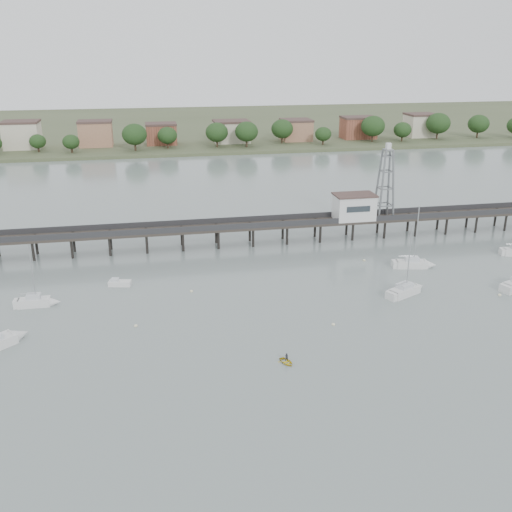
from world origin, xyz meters
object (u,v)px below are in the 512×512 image
(sailboat_a, at_px, (1,341))
(white_tender, at_px, (119,283))
(pier, at_px, (234,227))
(sailboat_b, at_px, (40,302))
(sailboat_f, at_px, (417,264))
(yellow_dinghy, at_px, (286,363))
(lattice_tower, at_px, (385,184))
(sailboat_c, at_px, (409,290))

(sailboat_a, distance_m, white_tender, 23.21)
(pier, distance_m, sailboat_b, 41.07)
(sailboat_f, bearing_deg, pier, 159.14)
(pier, xyz_separation_m, white_tender, (-22.22, -17.11, -3.35))
(sailboat_a, relative_size, sailboat_f, 1.16)
(pier, distance_m, yellow_dinghy, 46.74)
(yellow_dinghy, bearing_deg, white_tender, 104.14)
(pier, bearing_deg, white_tender, -142.39)
(lattice_tower, relative_size, sailboat_c, 1.25)
(pier, height_order, yellow_dinghy, pier)
(sailboat_b, distance_m, sailboat_a, 12.45)
(sailboat_b, xyz_separation_m, white_tender, (11.73, 5.78, -0.21))
(sailboat_b, relative_size, sailboat_c, 0.85)
(lattice_tower, bearing_deg, pier, -180.00)
(sailboat_f, bearing_deg, lattice_tower, 97.78)
(pier, xyz_separation_m, sailboat_c, (24.00, -29.24, -3.15))
(sailboat_f, bearing_deg, sailboat_c, -111.29)
(pier, bearing_deg, sailboat_b, -146.00)
(sailboat_a, bearing_deg, sailboat_c, -35.14)
(sailboat_c, xyz_separation_m, sailboat_f, (6.55, 10.50, 0.00))
(sailboat_a, height_order, yellow_dinghy, sailboat_a)
(lattice_tower, height_order, sailboat_b, lattice_tower)
(lattice_tower, relative_size, white_tender, 3.95)
(pier, height_order, lattice_tower, lattice_tower)
(pier, height_order, sailboat_b, sailboat_b)
(sailboat_a, height_order, sailboat_f, sailboat_a)
(yellow_dinghy, bearing_deg, sailboat_b, 122.52)
(sailboat_b, relative_size, sailboat_a, 0.75)
(pier, bearing_deg, yellow_dinghy, -90.80)
(lattice_tower, bearing_deg, sailboat_f, -92.89)
(white_tender, bearing_deg, sailboat_b, -141.57)
(lattice_tower, bearing_deg, yellow_dinghy, -124.61)
(pier, relative_size, yellow_dinghy, 64.13)
(sailboat_a, bearing_deg, pier, 2.84)
(white_tender, distance_m, yellow_dinghy, 36.52)
(lattice_tower, xyz_separation_m, white_tender, (-53.72, -17.11, -10.66))
(sailboat_b, distance_m, sailboat_c, 58.30)
(lattice_tower, bearing_deg, sailboat_a, -152.98)
(pier, height_order, sailboat_f, sailboat_f)
(sailboat_b, bearing_deg, sailboat_a, -103.77)
(lattice_tower, xyz_separation_m, yellow_dinghy, (-32.15, -46.58, -11.10))
(sailboat_f, bearing_deg, yellow_dinghy, -127.59)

